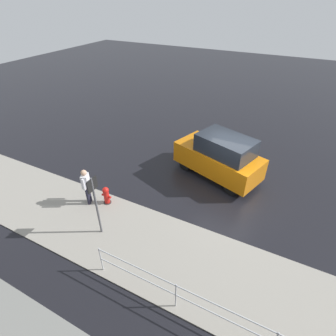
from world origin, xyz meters
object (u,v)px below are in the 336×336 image
object	(u,v)px
fire_hydrant	(106,196)
pedestrian	(86,184)
sign_post	(95,199)
moving_hatchback	(220,156)

from	to	relation	value
fire_hydrant	pedestrian	xyz separation A→B (m)	(0.64, 0.31, 0.56)
fire_hydrant	sign_post	distance (m)	1.93
pedestrian	moving_hatchback	bearing A→B (deg)	-133.62
fire_hydrant	pedestrian	size ratio (longest dim) A/B	0.50
pedestrian	sign_post	distance (m)	1.84
fire_hydrant	sign_post	world-z (taller)	sign_post
fire_hydrant	moving_hatchback	bearing A→B (deg)	-130.84
moving_hatchback	sign_post	world-z (taller)	sign_post
sign_post	fire_hydrant	bearing A→B (deg)	-59.89
moving_hatchback	fire_hydrant	size ratio (longest dim) A/B	5.28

